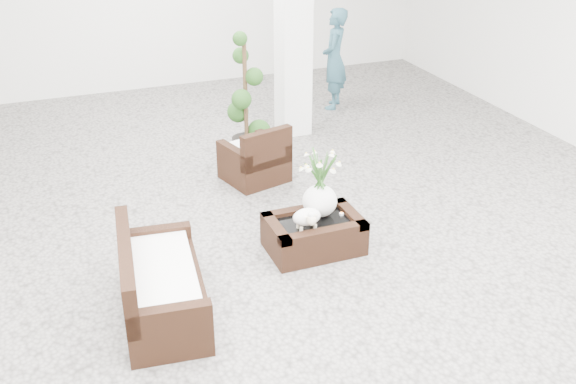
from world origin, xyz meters
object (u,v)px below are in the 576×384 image
object	(u,v)px
topiary	(246,97)
coffee_table	(314,235)
armchair	(254,152)
loveseat	(162,277)

from	to	relation	value
topiary	coffee_table	bearing A→B (deg)	-92.57
armchair	topiary	world-z (taller)	topiary
topiary	armchair	bearing A→B (deg)	-100.92
armchair	coffee_table	bearing A→B (deg)	75.68
armchair	loveseat	bearing A→B (deg)	39.75
topiary	loveseat	bearing A→B (deg)	-120.09
coffee_table	topiary	bearing A→B (deg)	87.43
coffee_table	loveseat	world-z (taller)	loveseat
coffee_table	armchair	bearing A→B (deg)	90.87
coffee_table	loveseat	size ratio (longest dim) A/B	0.67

